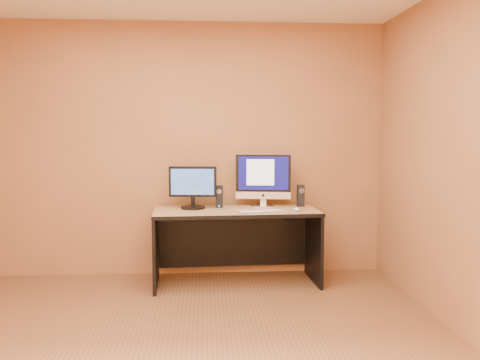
# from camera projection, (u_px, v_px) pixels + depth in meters

# --- Properties ---
(floor) EXTENTS (4.00, 4.00, 0.00)m
(floor) POSITION_uv_depth(u_px,v_px,m) (184.00, 356.00, 3.38)
(floor) COLOR brown
(floor) RESTS_ON ground
(walls) EXTENTS (4.00, 4.00, 2.60)m
(walls) POSITION_uv_depth(u_px,v_px,m) (181.00, 161.00, 3.26)
(walls) COLOR #A86B43
(walls) RESTS_ON ground
(desk) EXTENTS (1.61, 0.76, 0.73)m
(desk) POSITION_uv_depth(u_px,v_px,m) (236.00, 247.00, 4.95)
(desk) COLOR tan
(desk) RESTS_ON ground
(imac) EXTENTS (0.59, 0.28, 0.54)m
(imac) POSITION_uv_depth(u_px,v_px,m) (263.00, 180.00, 5.11)
(imac) COLOR silver
(imac) RESTS_ON desk
(second_monitor) EXTENTS (0.50, 0.29, 0.42)m
(second_monitor) POSITION_uv_depth(u_px,v_px,m) (193.00, 188.00, 4.97)
(second_monitor) COLOR black
(second_monitor) RESTS_ON desk
(speaker_left) EXTENTS (0.07, 0.08, 0.22)m
(speaker_left) POSITION_uv_depth(u_px,v_px,m) (219.00, 197.00, 5.06)
(speaker_left) COLOR black
(speaker_left) RESTS_ON desk
(speaker_right) EXTENTS (0.07, 0.07, 0.22)m
(speaker_right) POSITION_uv_depth(u_px,v_px,m) (301.00, 196.00, 5.13)
(speaker_right) COLOR black
(speaker_right) RESTS_ON desk
(keyboard) EXTENTS (0.44, 0.20, 0.02)m
(keyboard) POSITION_uv_depth(u_px,v_px,m) (260.00, 211.00, 4.75)
(keyboard) COLOR #B8B8BD
(keyboard) RESTS_ON desk
(mouse) EXTENTS (0.07, 0.11, 0.04)m
(mouse) POSITION_uv_depth(u_px,v_px,m) (296.00, 209.00, 4.84)
(mouse) COLOR white
(mouse) RESTS_ON desk
(cable_a) EXTENTS (0.05, 0.21, 0.01)m
(cable_a) POSITION_uv_depth(u_px,v_px,m) (262.00, 205.00, 5.23)
(cable_a) COLOR black
(cable_a) RESTS_ON desk
(cable_b) EXTENTS (0.11, 0.15, 0.01)m
(cable_b) POSITION_uv_depth(u_px,v_px,m) (255.00, 205.00, 5.23)
(cable_b) COLOR black
(cable_b) RESTS_ON desk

